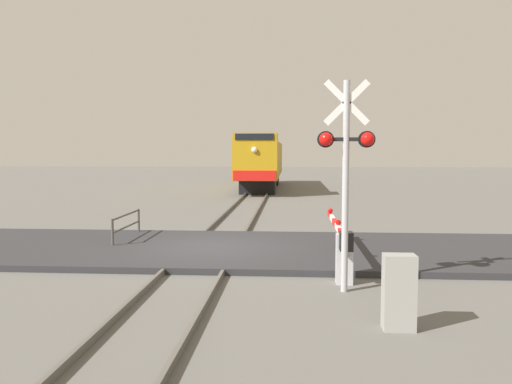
# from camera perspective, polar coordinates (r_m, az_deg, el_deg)

# --- Properties ---
(ground_plane) EXTENTS (160.00, 160.00, 0.00)m
(ground_plane) POSITION_cam_1_polar(r_m,az_deg,el_deg) (15.27, -4.93, -6.60)
(ground_plane) COLOR #605E59
(rail_track_left) EXTENTS (0.08, 80.00, 0.15)m
(rail_track_left) POSITION_cam_1_polar(r_m,az_deg,el_deg) (15.38, -7.59, -6.26)
(rail_track_left) COLOR #59544C
(rail_track_left) RESTS_ON ground_plane
(rail_track_right) EXTENTS (0.08, 80.00, 0.15)m
(rail_track_right) POSITION_cam_1_polar(r_m,az_deg,el_deg) (15.17, -2.23, -6.38)
(rail_track_right) COLOR #59544C
(rail_track_right) RESTS_ON ground_plane
(road_surface) EXTENTS (36.00, 5.78, 0.16)m
(road_surface) POSITION_cam_1_polar(r_m,az_deg,el_deg) (15.26, -4.93, -6.30)
(road_surface) COLOR #2D2D30
(road_surface) RESTS_ON ground_plane
(locomotive) EXTENTS (2.86, 16.54, 4.08)m
(locomotive) POSITION_cam_1_polar(r_m,az_deg,el_deg) (40.32, 0.64, 3.43)
(locomotive) COLOR black
(locomotive) RESTS_ON ground_plane
(crossing_signal) EXTENTS (1.18, 0.33, 4.42)m
(crossing_signal) POSITION_cam_1_polar(r_m,az_deg,el_deg) (10.78, 9.93, 3.56)
(crossing_signal) COLOR #ADADB2
(crossing_signal) RESTS_ON ground_plane
(crossing_gate) EXTENTS (0.36, 5.26, 1.23)m
(crossing_gate) POSITION_cam_1_polar(r_m,az_deg,el_deg) (12.28, 9.46, -5.80)
(crossing_gate) COLOR silver
(crossing_gate) RESTS_ON ground_plane
(utility_cabinet) EXTENTS (0.52, 0.35, 1.26)m
(utility_cabinet) POSITION_cam_1_polar(r_m,az_deg,el_deg) (8.96, 15.55, -10.64)
(utility_cabinet) COLOR #999993
(utility_cabinet) RESTS_ON ground_plane
(guard_railing) EXTENTS (0.08, 2.70, 0.95)m
(guard_railing) POSITION_cam_1_polar(r_m,az_deg,el_deg) (17.09, -14.14, -3.41)
(guard_railing) COLOR #4C4742
(guard_railing) RESTS_ON ground_plane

